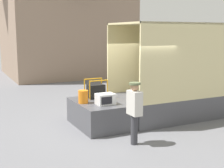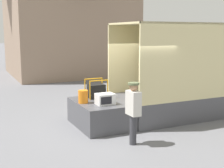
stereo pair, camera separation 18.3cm
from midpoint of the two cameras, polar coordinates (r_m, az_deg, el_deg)
The scene contains 8 objects.
ground_plane at distance 10.15m, azimuth 2.36°, elevation -7.08°, with size 160.00×160.00×0.00m, color slate.
box_truck at distance 12.33m, azimuth 19.55°, elevation -0.18°, with size 7.01×2.19×3.19m.
tailgate_deck at distance 9.73m, azimuth -1.57°, elevation -5.42°, with size 1.50×2.08×0.78m, color #4C4C51.
microwave at distance 9.19m, azimuth -0.70°, elevation -2.76°, with size 0.52×0.42×0.32m.
portable_generator at distance 10.11m, azimuth -2.29°, elevation -1.24°, with size 0.64×0.49×0.61m.
orange_bucket at distance 9.40m, azimuth -4.74°, elevation -2.32°, with size 0.30×0.30×0.39m.
worker_person at distance 8.00m, azimuth 4.57°, elevation -4.24°, with size 0.29×0.44×1.63m.
house_backdrop at distance 22.27m, azimuth -7.90°, elevation 12.67°, with size 8.11×7.77×8.20m.
Camera 2 is at (-4.42, -8.67, 2.88)m, focal length 50.00 mm.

